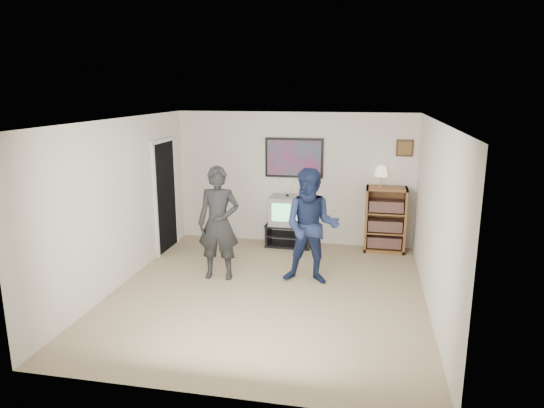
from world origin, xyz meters
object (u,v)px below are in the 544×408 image
(crt_television, at_px, (287,210))
(bookshelf, at_px, (385,219))
(media_stand, at_px, (289,235))
(person_short, at_px, (311,227))
(person_tall, at_px, (219,223))

(crt_television, height_order, bookshelf, bookshelf)
(bookshelf, bearing_deg, media_stand, -178.38)
(crt_television, xyz_separation_m, person_short, (0.64, -1.69, 0.19))
(person_short, bearing_deg, crt_television, 111.75)
(media_stand, bearing_deg, bookshelf, 2.98)
(media_stand, relative_size, bookshelf, 0.73)
(media_stand, relative_size, crt_television, 1.37)
(media_stand, height_order, person_short, person_short)
(crt_television, height_order, person_tall, person_tall)
(person_short, bearing_deg, person_tall, -175.70)
(crt_television, relative_size, bookshelf, 0.53)
(bookshelf, relative_size, person_tall, 0.67)
(person_tall, height_order, person_short, same)
(media_stand, xyz_separation_m, bookshelf, (1.77, 0.05, 0.38))
(bookshelf, distance_m, person_tall, 3.18)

